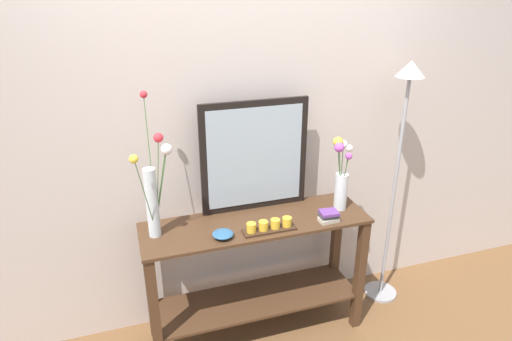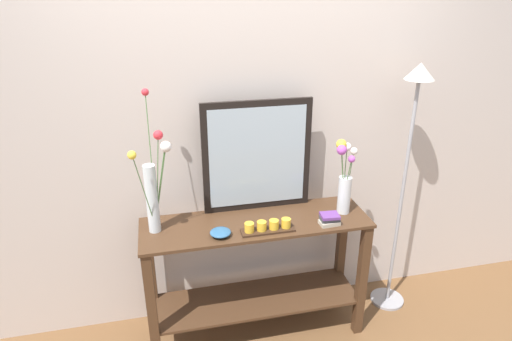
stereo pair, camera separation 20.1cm
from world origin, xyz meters
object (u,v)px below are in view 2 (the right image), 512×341
at_px(console_table, 256,265).
at_px(book_stack, 330,219).
at_px(tall_vase_left, 153,185).
at_px(candle_tray, 268,227).
at_px(decorative_bowl, 220,232).
at_px(mirror_leaning, 257,156).
at_px(floor_lamp, 408,152).
at_px(vase_right, 344,180).

xyz_separation_m(console_table, book_stack, (0.42, -0.13, 0.35)).
height_order(tall_vase_left, candle_tray, tall_vase_left).
bearing_deg(decorative_bowl, mirror_leaning, 45.81).
xyz_separation_m(mirror_leaning, floor_lamp, (0.97, -0.11, -0.01)).
bearing_deg(console_table, mirror_leaning, 74.59).
distance_m(console_table, decorative_bowl, 0.43).
height_order(console_table, tall_vase_left, tall_vase_left).
xyz_separation_m(tall_vase_left, decorative_bowl, (0.35, -0.14, -0.27)).
bearing_deg(console_table, candle_tray, -71.16).
distance_m(mirror_leaning, decorative_bowl, 0.53).
bearing_deg(vase_right, book_stack, -137.67).
height_order(vase_right, decorative_bowl, vase_right).
xyz_separation_m(tall_vase_left, book_stack, (1.01, -0.15, -0.26)).
xyz_separation_m(mirror_leaning, book_stack, (0.38, -0.31, -0.32)).
relative_size(mirror_leaning, vase_right, 1.45).
relative_size(console_table, book_stack, 11.26).
relative_size(candle_tray, book_stack, 2.56).
bearing_deg(decorative_bowl, console_table, 26.14).
relative_size(console_table, tall_vase_left, 1.70).
height_order(candle_tray, book_stack, same).
xyz_separation_m(candle_tray, decorative_bowl, (-0.28, 0.01, -0.00)).
bearing_deg(tall_vase_left, mirror_leaning, 13.62).
relative_size(tall_vase_left, book_stack, 6.62).
xyz_separation_m(tall_vase_left, candle_tray, (0.63, -0.15, -0.27)).
bearing_deg(candle_tray, decorative_bowl, 178.35).
relative_size(mirror_leaning, floor_lamp, 0.41).
height_order(mirror_leaning, book_stack, mirror_leaning).
relative_size(candle_tray, decorative_bowl, 2.61).
distance_m(tall_vase_left, vase_right, 1.15).
bearing_deg(tall_vase_left, candle_tray, -13.13).
distance_m(candle_tray, floor_lamp, 1.04).
distance_m(console_table, tall_vase_left, 0.85).
distance_m(candle_tray, decorative_bowl, 0.28).
height_order(tall_vase_left, book_stack, tall_vase_left).
relative_size(vase_right, candle_tray, 1.54).
height_order(mirror_leaning, vase_right, mirror_leaning).
distance_m(mirror_leaning, vase_right, 0.56).
height_order(vase_right, floor_lamp, floor_lamp).
bearing_deg(decorative_bowl, book_stack, -1.11).
relative_size(decorative_bowl, floor_lamp, 0.07).
relative_size(mirror_leaning, book_stack, 5.71).
xyz_separation_m(candle_tray, floor_lamp, (0.98, 0.19, 0.31)).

